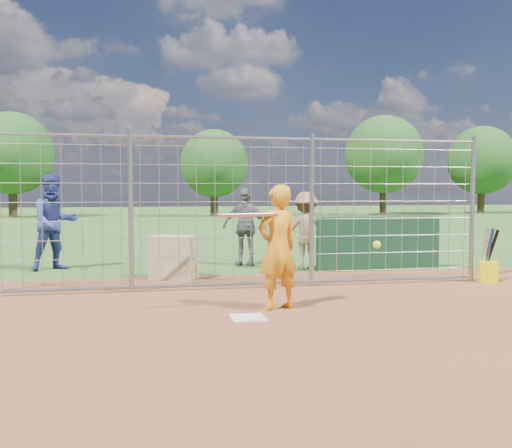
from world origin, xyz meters
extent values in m
plane|color=#2D591E|center=(0.00, 0.00, 0.00)|extent=(100.00, 100.00, 0.00)
plane|color=brown|center=(0.00, -3.00, 0.01)|extent=(18.00, 18.00, 0.00)
cube|color=silver|center=(0.00, -0.20, 0.01)|extent=(0.43, 0.43, 0.02)
cube|color=#11381E|center=(3.40, 3.60, 0.55)|extent=(2.60, 0.20, 1.10)
imported|color=orange|center=(0.50, 0.27, 0.86)|extent=(0.73, 0.61, 1.72)
imported|color=navy|center=(-3.10, 4.94, 0.98)|extent=(1.18, 1.08, 1.97)
imported|color=#5B5D61|center=(0.86, 4.92, 0.84)|extent=(1.07, 0.81, 1.69)
imported|color=brown|center=(1.99, 4.04, 0.80)|extent=(1.11, 0.73, 1.60)
cube|color=tan|center=(-0.76, 3.29, 0.40)|extent=(0.95, 0.81, 0.80)
cylinder|color=silver|center=(0.05, 0.08, 1.32)|extent=(0.85, 0.24, 0.06)
sphere|color=#E7FF1A|center=(1.76, -0.17, 0.91)|extent=(0.10, 0.10, 0.10)
cylinder|color=yellow|center=(4.69, 1.75, 0.19)|extent=(0.34, 0.34, 0.38)
cylinder|color=silver|center=(4.64, 1.80, 0.55)|extent=(0.10, 0.25, 0.84)
cylinder|color=navy|center=(4.71, 1.80, 0.55)|extent=(0.11, 0.25, 0.84)
cylinder|color=black|center=(4.76, 1.80, 0.55)|extent=(0.12, 0.37, 0.81)
cylinder|color=gray|center=(-1.50, 2.00, 1.30)|extent=(0.08, 0.08, 2.60)
cylinder|color=gray|center=(1.50, 2.00, 1.30)|extent=(0.08, 0.08, 2.60)
cylinder|color=gray|center=(4.50, 2.00, 1.30)|extent=(0.08, 0.08, 2.60)
cylinder|color=gray|center=(0.00, 2.00, 2.50)|extent=(9.00, 0.05, 0.05)
cylinder|color=gray|center=(0.00, 2.00, 0.08)|extent=(9.00, 0.05, 0.05)
cube|color=gray|center=(0.00, 2.00, 1.25)|extent=(9.00, 0.02, 2.50)
cylinder|color=#3F2B19|center=(-9.00, 29.00, 1.26)|extent=(0.50, 0.50, 2.52)
sphere|color=#26561E|center=(-9.00, 29.00, 3.85)|extent=(4.90, 4.90, 4.90)
cylinder|color=#3F2B19|center=(3.00, 28.00, 1.08)|extent=(0.50, 0.50, 2.16)
sphere|color=#26561E|center=(3.00, 28.00, 3.30)|extent=(4.20, 4.20, 4.20)
cylinder|color=#3F2B19|center=(14.00, 27.50, 1.30)|extent=(0.50, 0.50, 2.59)
sphere|color=#26561E|center=(14.00, 27.50, 3.96)|extent=(5.04, 5.04, 5.04)
cylinder|color=#3F2B19|center=(22.00, 29.00, 1.22)|extent=(0.50, 0.50, 2.45)
sphere|color=#26561E|center=(22.00, 29.00, 3.74)|extent=(4.76, 4.76, 4.76)
camera|label=1|loc=(-1.29, -7.29, 1.64)|focal=40.00mm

